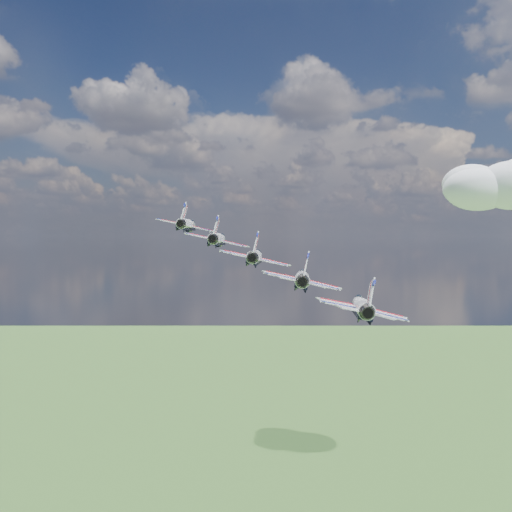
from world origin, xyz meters
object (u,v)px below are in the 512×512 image
(jet_2, at_px, (256,256))
(jet_3, at_px, (302,278))
(jet_1, at_px, (219,239))
(jet_0, at_px, (188,224))
(jet_4, at_px, (361,305))

(jet_2, bearing_deg, jet_3, -51.97)
(jet_1, height_order, jet_2, jet_1)
(jet_0, xyz_separation_m, jet_1, (8.76, -6.83, -2.56))
(jet_2, bearing_deg, jet_1, 128.03)
(jet_3, bearing_deg, jet_2, 128.03)
(jet_1, xyz_separation_m, jet_2, (8.76, -6.83, -2.56))
(jet_0, xyz_separation_m, jet_3, (26.28, -20.48, -7.68))
(jet_3, height_order, jet_4, jet_3)
(jet_3, bearing_deg, jet_4, -51.97)
(jet_0, relative_size, jet_4, 1.00)
(jet_4, bearing_deg, jet_2, 128.03)
(jet_0, bearing_deg, jet_1, -51.97)
(jet_0, height_order, jet_2, jet_0)
(jet_1, distance_m, jet_3, 22.79)
(jet_1, height_order, jet_3, jet_1)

